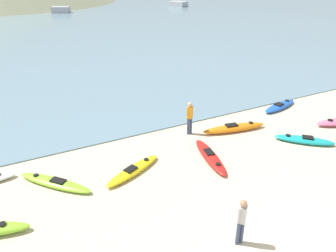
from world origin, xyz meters
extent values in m
cube|color=slate|center=(0.00, 45.22, 0.03)|extent=(160.00, 70.00, 0.06)
ellipsoid|color=#8CCC2D|center=(-5.68, 7.89, 0.12)|extent=(2.52, 2.76, 0.24)
cube|color=black|center=(-5.57, 7.77, 0.27)|extent=(0.61, 0.64, 0.05)
cylinder|color=black|center=(-6.25, 8.55, 0.26)|extent=(0.20, 0.20, 0.02)
ellipsoid|color=yellow|center=(-2.74, 7.31, 0.12)|extent=(2.85, 1.73, 0.25)
cube|color=black|center=(-2.87, 7.25, 0.27)|extent=(0.60, 0.51, 0.05)
cylinder|color=black|center=(-2.03, 7.64, 0.26)|extent=(0.21, 0.21, 0.02)
ellipsoid|color=teal|center=(5.34, 5.94, 0.14)|extent=(2.42, 2.33, 0.28)
cube|color=black|center=(5.44, 5.85, 0.30)|extent=(0.60, 0.60, 0.05)
cylinder|color=black|center=(4.80, 6.45, 0.29)|extent=(0.23, 0.23, 0.02)
ellipsoid|color=orange|center=(3.17, 8.44, 0.17)|extent=(3.40, 1.23, 0.34)
cube|color=black|center=(3.00, 8.47, 0.37)|extent=(0.65, 0.44, 0.05)
cylinder|color=black|center=(4.07, 8.27, 0.35)|extent=(0.21, 0.21, 0.02)
ellipsoid|color=blue|center=(7.40, 9.59, 0.13)|extent=(2.94, 1.38, 0.26)
cube|color=black|center=(7.26, 9.55, 0.29)|extent=(0.59, 0.50, 0.05)
cylinder|color=black|center=(8.16, 9.78, 0.27)|extent=(0.24, 0.24, 0.02)
ellipsoid|color=red|center=(0.59, 6.77, 0.12)|extent=(1.22, 3.11, 0.25)
cube|color=black|center=(0.63, 6.92, 0.27)|extent=(0.44, 0.61, 0.05)
cylinder|color=black|center=(0.42, 5.95, 0.26)|extent=(0.21, 0.21, 0.02)
cylinder|color=black|center=(7.94, 6.63, 0.35)|extent=(0.26, 0.26, 0.02)
cylinder|color=black|center=(-7.55, 6.12, 0.35)|extent=(0.23, 0.23, 0.02)
cylinder|color=#384260|center=(-1.40, 2.40, 0.40)|extent=(0.12, 0.12, 0.80)
cylinder|color=#384260|center=(-1.26, 2.40, 0.40)|extent=(0.12, 0.12, 0.80)
cube|color=#B2B2B7|center=(-1.33, 2.40, 1.08)|extent=(0.28, 0.28, 0.57)
cylinder|color=#B2B2B7|center=(-1.45, 2.40, 1.10)|extent=(0.08, 0.08, 0.54)
cylinder|color=#B2B2B7|center=(-1.21, 2.40, 1.10)|extent=(0.08, 0.08, 0.54)
sphere|color=#A37A5B|center=(-1.33, 2.40, 1.48)|extent=(0.22, 0.22, 0.22)
cylinder|color=#384260|center=(0.94, 9.22, 0.42)|extent=(0.12, 0.12, 0.85)
cylinder|color=#384260|center=(1.09, 9.22, 0.42)|extent=(0.12, 0.12, 0.85)
cube|color=orange|center=(1.01, 9.22, 1.15)|extent=(0.30, 0.30, 0.60)
cylinder|color=orange|center=(0.89, 9.22, 1.16)|extent=(0.09, 0.09, 0.57)
cylinder|color=orange|center=(1.14, 9.22, 1.16)|extent=(0.09, 0.09, 0.57)
sphere|color=tan|center=(1.01, 9.22, 1.57)|extent=(0.23, 0.23, 0.23)
cube|color=#B2B2B7|center=(28.30, 59.30, 0.56)|extent=(3.30, 3.96, 1.00)
cube|color=#B2B2B7|center=(4.84, 60.26, 0.57)|extent=(3.53, 2.87, 1.02)
camera|label=1|loc=(-6.58, -3.09, 7.46)|focal=35.00mm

